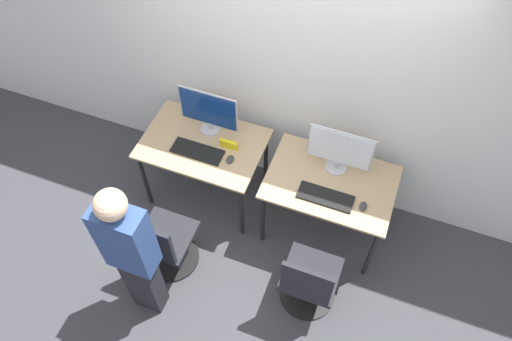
% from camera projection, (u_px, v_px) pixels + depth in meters
% --- Properties ---
extents(ground_plane, '(20.00, 20.00, 0.00)m').
position_uv_depth(ground_plane, '(251.00, 240.00, 4.64)').
color(ground_plane, '#3D3D42').
extents(wall_back, '(12.00, 0.05, 2.80)m').
position_uv_depth(wall_back, '(287.00, 67.00, 3.97)').
color(wall_back, silver).
rests_on(wall_back, ground_plane).
extents(desk_left, '(1.06, 0.72, 0.76)m').
position_uv_depth(desk_left, '(204.00, 149.00, 4.41)').
color(desk_left, tan).
rests_on(desk_left, ground_plane).
extents(monitor_left, '(0.53, 0.18, 0.45)m').
position_uv_depth(monitor_left, '(209.00, 111.00, 4.25)').
color(monitor_left, '#B2B2B7').
rests_on(monitor_left, desk_left).
extents(keyboard_left, '(0.45, 0.17, 0.02)m').
position_uv_depth(keyboard_left, '(197.00, 151.00, 4.28)').
color(keyboard_left, black).
rests_on(keyboard_left, desk_left).
extents(mouse_left, '(0.06, 0.09, 0.03)m').
position_uv_depth(mouse_left, '(230.00, 159.00, 4.22)').
color(mouse_left, '#333333').
rests_on(mouse_left, desk_left).
extents(office_chair_left, '(0.48, 0.48, 0.87)m').
position_uv_depth(office_chair_left, '(164.00, 245.00, 4.21)').
color(office_chair_left, black).
rests_on(office_chair_left, ground_plane).
extents(person_left, '(0.36, 0.22, 1.64)m').
position_uv_depth(person_left, '(131.00, 252.00, 3.57)').
color(person_left, '#232328').
rests_on(person_left, ground_plane).
extents(desk_right, '(1.06, 0.72, 0.76)m').
position_uv_depth(desk_right, '(330.00, 187.00, 4.17)').
color(desk_right, tan).
rests_on(desk_right, ground_plane).
extents(monitor_right, '(0.53, 0.18, 0.45)m').
position_uv_depth(monitor_right, '(340.00, 150.00, 4.00)').
color(monitor_right, '#B2B2B7').
rests_on(monitor_right, desk_right).
extents(keyboard_right, '(0.45, 0.17, 0.02)m').
position_uv_depth(keyboard_right, '(325.00, 197.00, 4.00)').
color(keyboard_right, black).
rests_on(keyboard_right, desk_right).
extents(mouse_right, '(0.06, 0.09, 0.03)m').
position_uv_depth(mouse_right, '(363.00, 206.00, 3.94)').
color(mouse_right, '#333333').
rests_on(mouse_right, desk_right).
extents(office_chair_right, '(0.48, 0.48, 0.87)m').
position_uv_depth(office_chair_right, '(309.00, 283.00, 4.01)').
color(office_chair_right, black).
rests_on(office_chair_right, ground_plane).
extents(placard_left, '(0.16, 0.03, 0.08)m').
position_uv_depth(placard_left, '(229.00, 144.00, 4.28)').
color(placard_left, yellow).
rests_on(placard_left, desk_left).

